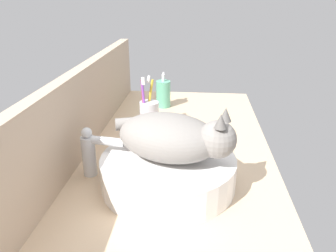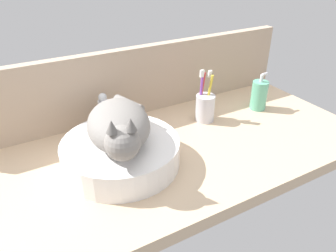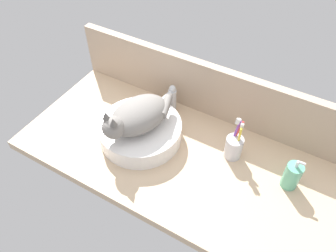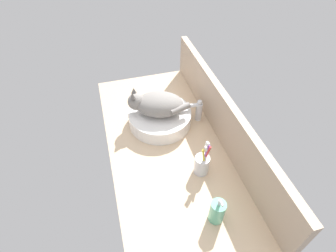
# 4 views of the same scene
# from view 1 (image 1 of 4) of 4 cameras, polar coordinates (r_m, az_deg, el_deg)

# --- Properties ---
(ground_plane) EXTENTS (1.28, 0.59, 0.04)m
(ground_plane) POSITION_cam_1_polar(r_m,az_deg,el_deg) (1.01, 0.95, -5.69)
(ground_plane) COLOR #D1B28E
(backsplash_panel) EXTENTS (1.28, 0.04, 0.25)m
(backsplash_panel) POSITION_cam_1_polar(r_m,az_deg,el_deg) (1.01, -15.02, 2.45)
(backsplash_panel) COLOR tan
(backsplash_panel) RESTS_ON ground_plane
(sink_basin) EXTENTS (0.34, 0.34, 0.08)m
(sink_basin) POSITION_cam_1_polar(r_m,az_deg,el_deg) (0.83, 0.11, -7.82)
(sink_basin) COLOR white
(sink_basin) RESTS_ON ground_plane
(cat) EXTENTS (0.24, 0.30, 0.14)m
(cat) POSITION_cam_1_polar(r_m,az_deg,el_deg) (0.78, 1.06, -1.88)
(cat) COLOR gray
(cat) RESTS_ON sink_basin
(faucet) EXTENTS (0.04, 0.12, 0.14)m
(faucet) POSITION_cam_1_polar(r_m,az_deg,el_deg) (0.88, -13.02, -4.15)
(faucet) COLOR silver
(faucet) RESTS_ON ground_plane
(soap_dispenser) EXTENTS (0.06, 0.06, 0.14)m
(soap_dispenser) POSITION_cam_1_polar(r_m,az_deg,el_deg) (1.37, -0.83, 5.64)
(soap_dispenser) COLOR #60B793
(soap_dispenser) RESTS_ON ground_plane
(toothbrush_cup) EXTENTS (0.07, 0.07, 0.19)m
(toothbrush_cup) POSITION_cam_1_polar(r_m,az_deg,el_deg) (1.16, -3.33, 2.18)
(toothbrush_cup) COLOR silver
(toothbrush_cup) RESTS_ON ground_plane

